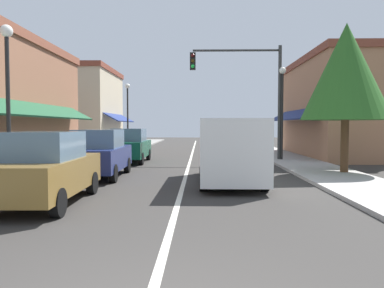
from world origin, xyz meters
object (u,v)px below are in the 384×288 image
object	(u,v)px
street_lamp_right_mid	(282,99)
street_lamp_left_far	(128,106)
street_lamp_left_near	(8,80)
parked_car_second_left	(99,154)
traffic_signal_mast_arm	(250,83)
tree_right_near	(346,72)
parked_car_nearest_left	(44,168)
van_in_lane	(230,149)
parked_car_third_left	(130,146)

from	to	relation	value
street_lamp_right_mid	street_lamp_left_far	xyz separation A→B (m)	(-9.79, 7.90, 0.03)
street_lamp_left_near	parked_car_second_left	bearing A→B (deg)	57.68
traffic_signal_mast_arm	street_lamp_right_mid	bearing A→B (deg)	-2.53
tree_right_near	parked_car_nearest_left	bearing A→B (deg)	-149.16
van_in_lane	street_lamp_left_far	world-z (taller)	street_lamp_left_far
parked_car_third_left	street_lamp_left_far	size ratio (longest dim) A/B	0.81
parked_car_second_left	van_in_lane	bearing A→B (deg)	-16.43
parked_car_third_left	parked_car_second_left	bearing A→B (deg)	-91.16
street_lamp_left_far	parked_car_third_left	bearing A→B (deg)	-78.37
parked_car_nearest_left	street_lamp_left_far	distance (m)	19.19
traffic_signal_mast_arm	parked_car_nearest_left	bearing A→B (deg)	-120.06
parked_car_second_left	street_lamp_left_far	distance (m)	14.50
street_lamp_right_mid	parked_car_nearest_left	bearing A→B (deg)	-126.40
van_in_lane	street_lamp_right_mid	bearing A→B (deg)	66.39
parked_car_second_left	parked_car_third_left	distance (m)	5.64
van_in_lane	tree_right_near	xyz separation A→B (m)	(4.60, 2.10, 2.83)
street_lamp_right_mid	tree_right_near	xyz separation A→B (m)	(1.23, -5.46, 0.62)
parked_car_nearest_left	tree_right_near	world-z (taller)	tree_right_near
van_in_lane	street_lamp_left_near	xyz separation A→B (m)	(-6.59, -1.66, 2.10)
parked_car_third_left	van_in_lane	distance (m)	8.35
street_lamp_right_mid	tree_right_near	distance (m)	5.63
parked_car_third_left	van_in_lane	size ratio (longest dim) A/B	0.79
parked_car_nearest_left	street_lamp_right_mid	bearing A→B (deg)	52.14
parked_car_nearest_left	street_lamp_left_near	distance (m)	3.50
parked_car_nearest_left	traffic_signal_mast_arm	bearing A→B (deg)	58.48
parked_car_second_left	tree_right_near	world-z (taller)	tree_right_near
parked_car_second_left	van_in_lane	size ratio (longest dim) A/B	0.80
parked_car_third_left	tree_right_near	xyz separation A→B (m)	(9.27, -4.82, 3.10)
van_in_lane	traffic_signal_mast_arm	bearing A→B (deg)	78.14
van_in_lane	street_lamp_left_far	size ratio (longest dim) A/B	1.03
parked_car_nearest_left	parked_car_third_left	world-z (taller)	same
parked_car_second_left	parked_car_nearest_left	bearing A→B (deg)	-91.97
tree_right_near	van_in_lane	bearing A→B (deg)	-155.44
traffic_signal_mast_arm	street_lamp_right_mid	distance (m)	1.90
traffic_signal_mast_arm	street_lamp_left_near	size ratio (longest dim) A/B	1.28
traffic_signal_mast_arm	street_lamp_left_far	size ratio (longest dim) A/B	1.22
parked_car_nearest_left	street_lamp_left_far	bearing A→B (deg)	93.48
parked_car_second_left	parked_car_third_left	size ratio (longest dim) A/B	1.01
street_lamp_left_near	street_lamp_right_mid	bearing A→B (deg)	42.80
parked_car_nearest_left	street_lamp_left_near	world-z (taller)	street_lamp_left_near
parked_car_nearest_left	parked_car_second_left	bearing A→B (deg)	87.92
parked_car_second_left	traffic_signal_mast_arm	xyz separation A→B (m)	(6.39, 6.36, 3.30)
van_in_lane	traffic_signal_mast_arm	distance (m)	8.38
parked_car_second_left	traffic_signal_mast_arm	size ratio (longest dim) A/B	0.67
parked_car_second_left	parked_car_third_left	xyz separation A→B (m)	(0.07, 5.64, 0.00)
van_in_lane	parked_car_third_left	bearing A→B (deg)	124.42
street_lamp_left_near	street_lamp_left_far	xyz separation A→B (m)	(0.16, 17.12, 0.13)
street_lamp_right_mid	street_lamp_left_far	bearing A→B (deg)	141.11
parked_car_nearest_left	parked_car_third_left	distance (m)	10.42
traffic_signal_mast_arm	tree_right_near	distance (m)	6.27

